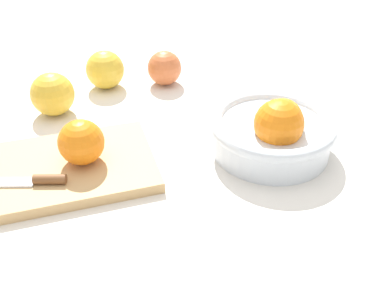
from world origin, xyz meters
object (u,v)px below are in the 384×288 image
object	(u,v)px
apple_front_center	(105,70)
apple_front_left	(165,68)
bowl	(273,131)
apple_front_right_2	(53,94)
cutting_board	(76,167)
knife	(26,181)
orange_on_board	(81,142)

from	to	relation	value
apple_front_center	apple_front_left	distance (m)	0.12
bowl	apple_front_right_2	bearing A→B (deg)	-47.72
cutting_board	apple_front_right_2	distance (m)	0.19
cutting_board	knife	distance (m)	0.08
knife	apple_front_left	bearing A→B (deg)	-146.52
orange_on_board	cutting_board	bearing A→B (deg)	-16.53
knife	apple_front_left	size ratio (longest dim) A/B	2.08
orange_on_board	apple_front_center	bearing A→B (deg)	-117.21
cutting_board	orange_on_board	distance (m)	0.04
bowl	apple_front_right_2	size ratio (longest dim) A/B	2.55
orange_on_board	apple_front_left	size ratio (longest dim) A/B	0.98
knife	orange_on_board	bearing A→B (deg)	-172.66
cutting_board	apple_front_center	world-z (taller)	apple_front_center
cutting_board	apple_front_right_2	xyz separation A→B (m)	(-0.02, -0.19, 0.03)
apple_front_center	bowl	bearing A→B (deg)	113.01
bowl	cutting_board	size ratio (longest dim) A/B	0.85
knife	cutting_board	bearing A→B (deg)	-168.25
apple_front_left	cutting_board	bearing A→B (deg)	38.44
apple_front_left	apple_front_right_2	size ratio (longest dim) A/B	0.89
bowl	orange_on_board	world-z (taller)	bowl
bowl	orange_on_board	distance (m)	0.29
bowl	orange_on_board	xyz separation A→B (m)	(0.27, -0.10, 0.01)
knife	apple_front_left	world-z (taller)	apple_front_left
knife	apple_front_center	distance (m)	0.34
apple_front_right_2	orange_on_board	bearing A→B (deg)	87.61
orange_on_board	apple_front_center	world-z (taller)	orange_on_board
apple_front_right_2	apple_front_left	bearing A→B (deg)	-177.67
apple_front_left	apple_front_right_2	distance (m)	0.23
apple_front_center	cutting_board	bearing A→B (deg)	59.95
bowl	apple_front_center	size ratio (longest dim) A/B	2.62
apple_front_center	apple_front_right_2	bearing A→B (deg)	24.33
apple_front_center	apple_front_left	xyz separation A→B (m)	(-0.11, 0.04, -0.00)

